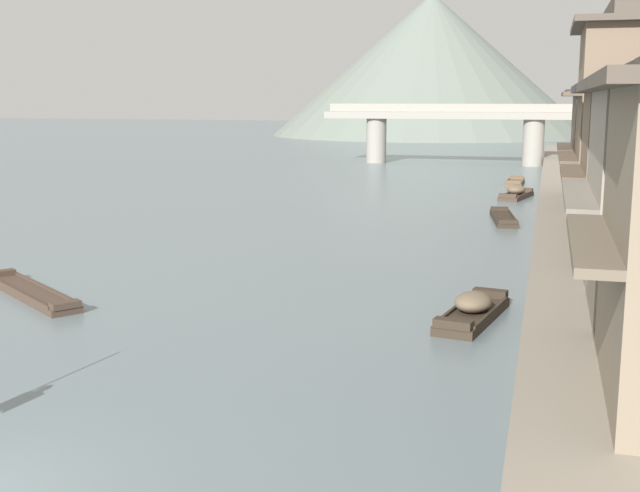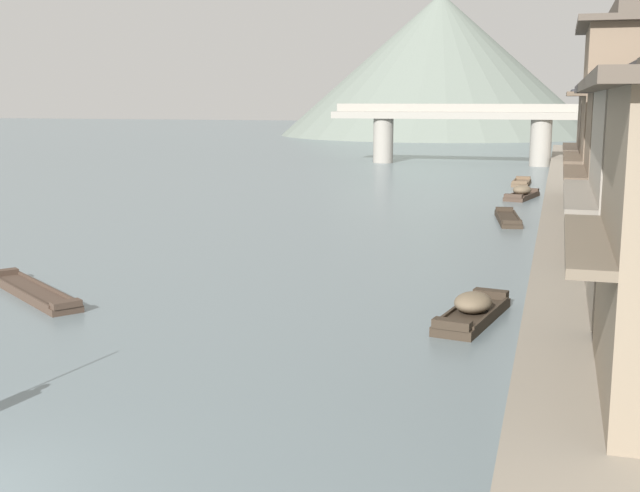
% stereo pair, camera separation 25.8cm
% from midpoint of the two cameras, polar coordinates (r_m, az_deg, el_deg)
% --- Properties ---
extents(boat_moored_nearest, '(1.17, 3.74, 0.42)m').
position_cam_midpoint_polar(boat_moored_nearest, '(56.62, 13.43, 4.38)').
color(boat_moored_nearest, brown).
rests_on(boat_moored_nearest, ground).
extents(boat_moored_second, '(1.73, 3.98, 0.76)m').
position_cam_midpoint_polar(boat_moored_second, '(21.63, 10.37, -4.45)').
color(boat_moored_second, '#33281E').
rests_on(boat_moored_second, ground).
extents(boat_moored_third, '(1.60, 4.78, 0.39)m').
position_cam_midpoint_polar(boat_moored_third, '(39.46, 12.59, 1.91)').
color(boat_moored_third, '#33281E').
rests_on(boat_moored_third, ground).
extents(boat_moored_far, '(4.99, 3.89, 0.36)m').
position_cam_midpoint_polar(boat_moored_far, '(25.32, -19.92, -3.11)').
color(boat_moored_far, '#423328').
rests_on(boat_moored_far, ground).
extents(boat_midriver_drifting, '(1.95, 4.00, 0.79)m').
position_cam_midpoint_polar(boat_midriver_drifting, '(48.74, 13.49, 3.63)').
color(boat_midriver_drifting, '#423328').
rests_on(boat_midriver_drifting, ground).
extents(house_waterfront_narrow, '(5.65, 7.22, 8.74)m').
position_cam_midpoint_polar(house_waterfront_narrow, '(35.49, 21.18, 8.49)').
color(house_waterfront_narrow, '#75604C').
rests_on(house_waterfront_narrow, riverbank_right).
extents(house_waterfront_far, '(5.59, 7.65, 6.14)m').
position_cam_midpoint_polar(house_waterfront_far, '(42.89, 20.14, 7.00)').
color(house_waterfront_far, brown).
rests_on(house_waterfront_far, riverbank_right).
extents(stone_bridge, '(22.97, 2.40, 5.29)m').
position_cam_midpoint_polar(stone_bridge, '(73.06, 9.26, 8.37)').
color(stone_bridge, gray).
rests_on(stone_bridge, ground).
extents(hill_far_west, '(50.63, 50.63, 22.07)m').
position_cam_midpoint_polar(hill_far_west, '(133.34, 7.76, 12.51)').
color(hill_far_west, slate).
rests_on(hill_far_west, ground).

